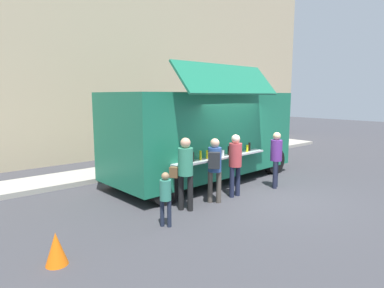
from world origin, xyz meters
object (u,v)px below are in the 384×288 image
at_px(food_truck_main, 204,133).
at_px(customer_front_ordering, 235,160).
at_px(customer_mid_with_backpack, 215,164).
at_px(traffic_cone_orange, 56,249).
at_px(child_near_queue, 165,194).
at_px(customer_rear_waiting, 185,168).
at_px(customer_extra_browsing, 276,155).
at_px(trash_bin, 231,146).

relative_size(food_truck_main, customer_front_ordering, 3.76).
bearing_deg(customer_mid_with_backpack, traffic_cone_orange, 144.71).
bearing_deg(child_near_queue, customer_rear_waiting, -7.99).
bearing_deg(customer_front_ordering, traffic_cone_orange, 98.86).
xyz_separation_m(customer_front_ordering, child_near_queue, (-2.64, -0.47, -0.32)).
xyz_separation_m(customer_front_ordering, customer_rear_waiting, (-1.71, 0.04, 0.02)).
height_order(food_truck_main, customer_rear_waiting, food_truck_main).
distance_m(food_truck_main, customer_rear_waiting, 2.96).
bearing_deg(food_truck_main, traffic_cone_orange, -158.16).
bearing_deg(traffic_cone_orange, customer_rear_waiting, 11.32).
bearing_deg(customer_rear_waiting, child_near_queue, 176.01).
bearing_deg(customer_mid_with_backpack, customer_front_ordering, -40.51).
bearing_deg(customer_rear_waiting, customer_extra_browsing, -36.65).
bearing_deg(traffic_cone_orange, food_truck_main, 24.47).
bearing_deg(customer_front_ordering, food_truck_main, -14.48).
height_order(customer_front_ordering, customer_mid_with_backpack, customer_front_ordering).
distance_m(customer_front_ordering, customer_extra_browsing, 1.59).
height_order(customer_rear_waiting, customer_extra_browsing, customer_rear_waiting).
relative_size(traffic_cone_orange, child_near_queue, 0.47).
bearing_deg(trash_bin, customer_rear_waiting, -145.48).
bearing_deg(child_near_queue, customer_front_ordering, -26.60).
relative_size(customer_front_ordering, customer_mid_with_backpack, 1.02).
bearing_deg(customer_rear_waiting, trash_bin, 1.82).
xyz_separation_m(food_truck_main, child_near_queue, (-3.20, -2.36, -0.85)).
bearing_deg(customer_front_ordering, child_near_queue, 101.98).
relative_size(customer_mid_with_backpack, customer_extra_browsing, 1.00).
bearing_deg(traffic_cone_orange, customer_mid_with_backpack, 7.83).
height_order(traffic_cone_orange, customer_extra_browsing, customer_extra_browsing).
height_order(customer_front_ordering, customer_rear_waiting, customer_rear_waiting).
height_order(customer_front_ordering, customer_extra_browsing, customer_front_ordering).
xyz_separation_m(food_truck_main, customer_rear_waiting, (-2.26, -1.85, -0.50)).
bearing_deg(customer_extra_browsing, customer_mid_with_backpack, 58.28).
xyz_separation_m(traffic_cone_orange, customer_extra_browsing, (6.49, 0.41, 0.72)).
bearing_deg(trash_bin, traffic_cone_orange, -152.56).
relative_size(customer_front_ordering, customer_extra_browsing, 1.02).
relative_size(trash_bin, customer_front_ordering, 0.53).
bearing_deg(traffic_cone_orange, customer_front_ordering, 6.98).
bearing_deg(customer_extra_browsing, customer_front_ordering, 55.11).
distance_m(traffic_cone_orange, customer_extra_browsing, 6.54).
bearing_deg(customer_rear_waiting, traffic_cone_orange, 158.62).
xyz_separation_m(trash_bin, customer_mid_with_backpack, (-5.16, -4.24, 0.57)).
relative_size(trash_bin, child_near_queue, 0.77).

